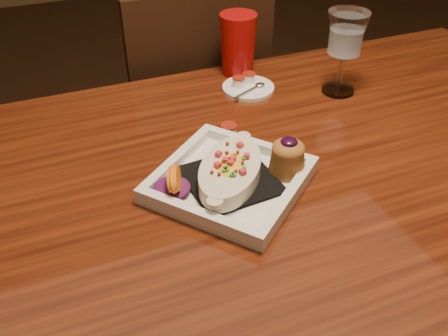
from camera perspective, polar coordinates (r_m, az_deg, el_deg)
name	(u,v)px	position (r m, az deg, el deg)	size (l,w,h in m)	color
table	(288,203)	(1.02, 7.37, -4.02)	(1.50, 0.90, 0.75)	maroon
chair_far	(191,116)	(1.57, -3.79, 5.97)	(0.42, 0.42, 0.93)	black
plate	(237,174)	(0.88, 1.47, -0.66)	(0.34, 0.34, 0.08)	white
goblet	(346,38)	(1.17, 13.75, 14.24)	(0.09, 0.09, 0.19)	silver
saucer	(247,86)	(1.20, 2.67, 9.29)	(0.12, 0.12, 0.08)	white
creamer_loose	(229,130)	(1.02, 0.55, 4.32)	(0.03, 0.03, 0.03)	white
red_tumbler	(238,44)	(1.25, 1.61, 13.93)	(0.09, 0.09, 0.15)	#A30B0B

